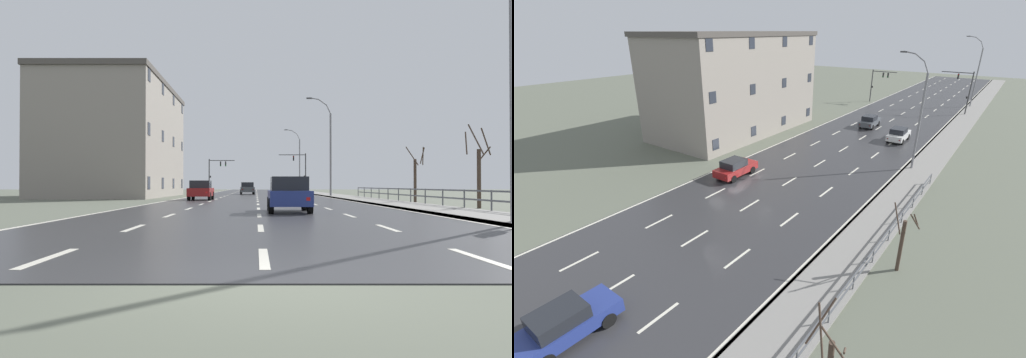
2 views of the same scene
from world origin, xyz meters
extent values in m
cube|color=#5B6051|center=(0.00, 48.00, -0.06)|extent=(160.00, 160.00, 0.12)
cube|color=#303033|center=(0.00, 60.00, 0.01)|extent=(14.00, 120.00, 0.02)
cube|color=beige|center=(-3.50, 18.20, 0.02)|extent=(0.16, 2.20, 0.01)
cube|color=beige|center=(-3.50, 23.60, 0.02)|extent=(0.16, 2.20, 0.01)
cube|color=beige|center=(-3.50, 29.00, 0.02)|extent=(0.16, 2.20, 0.01)
cube|color=beige|center=(-3.50, 34.40, 0.02)|extent=(0.16, 2.20, 0.01)
cube|color=beige|center=(-3.50, 39.80, 0.02)|extent=(0.16, 2.20, 0.01)
cube|color=beige|center=(-3.50, 45.20, 0.02)|extent=(0.16, 2.20, 0.01)
cube|color=beige|center=(-3.50, 50.60, 0.02)|extent=(0.16, 2.20, 0.01)
cube|color=beige|center=(-3.50, 56.00, 0.02)|extent=(0.16, 2.20, 0.01)
cube|color=beige|center=(-3.50, 61.40, 0.02)|extent=(0.16, 2.20, 0.01)
cube|color=beige|center=(-3.50, 66.80, 0.02)|extent=(0.16, 2.20, 0.01)
cube|color=beige|center=(-3.50, 72.20, 0.02)|extent=(0.16, 2.20, 0.01)
cube|color=beige|center=(-3.50, 77.60, 0.02)|extent=(0.16, 2.20, 0.01)
cube|color=beige|center=(-3.50, 83.00, 0.02)|extent=(0.16, 2.20, 0.01)
cube|color=beige|center=(-3.50, 88.40, 0.02)|extent=(0.16, 2.20, 0.01)
cube|color=beige|center=(-3.50, 93.80, 0.02)|extent=(0.16, 2.20, 0.01)
cube|color=beige|center=(-3.50, 99.20, 0.02)|extent=(0.16, 2.20, 0.01)
cube|color=beige|center=(-3.50, 104.60, 0.02)|extent=(0.16, 2.20, 0.01)
cube|color=beige|center=(-3.50, 110.00, 0.02)|extent=(0.16, 2.20, 0.01)
cube|color=beige|center=(-3.50, 115.40, 0.02)|extent=(0.16, 2.20, 0.01)
cube|color=beige|center=(0.00, 18.20, 0.02)|extent=(0.16, 2.20, 0.01)
cube|color=beige|center=(0.00, 23.60, 0.02)|extent=(0.16, 2.20, 0.01)
cube|color=beige|center=(0.00, 29.00, 0.02)|extent=(0.16, 2.20, 0.01)
cube|color=beige|center=(0.00, 34.40, 0.02)|extent=(0.16, 2.20, 0.01)
cube|color=beige|center=(0.00, 39.80, 0.02)|extent=(0.16, 2.20, 0.01)
cube|color=beige|center=(0.00, 45.20, 0.02)|extent=(0.16, 2.20, 0.01)
cube|color=beige|center=(0.00, 50.60, 0.02)|extent=(0.16, 2.20, 0.01)
cube|color=beige|center=(0.00, 56.00, 0.02)|extent=(0.16, 2.20, 0.01)
cube|color=beige|center=(0.00, 61.40, 0.02)|extent=(0.16, 2.20, 0.01)
cube|color=beige|center=(0.00, 66.80, 0.02)|extent=(0.16, 2.20, 0.01)
cube|color=beige|center=(0.00, 72.20, 0.02)|extent=(0.16, 2.20, 0.01)
cube|color=beige|center=(0.00, 77.60, 0.02)|extent=(0.16, 2.20, 0.01)
cube|color=beige|center=(0.00, 83.00, 0.02)|extent=(0.16, 2.20, 0.01)
cube|color=beige|center=(0.00, 88.40, 0.02)|extent=(0.16, 2.20, 0.01)
cube|color=beige|center=(0.00, 93.80, 0.02)|extent=(0.16, 2.20, 0.01)
cube|color=beige|center=(0.00, 99.20, 0.02)|extent=(0.16, 2.20, 0.01)
cube|color=beige|center=(0.00, 104.60, 0.02)|extent=(0.16, 2.20, 0.01)
cube|color=beige|center=(0.00, 110.00, 0.02)|extent=(0.16, 2.20, 0.01)
cube|color=beige|center=(0.00, 115.40, 0.02)|extent=(0.16, 2.20, 0.01)
cube|color=beige|center=(3.50, 18.20, 0.02)|extent=(0.16, 2.20, 0.01)
cube|color=beige|center=(3.50, 23.60, 0.02)|extent=(0.16, 2.20, 0.01)
cube|color=beige|center=(3.50, 29.00, 0.02)|extent=(0.16, 2.20, 0.01)
cube|color=beige|center=(3.50, 34.40, 0.02)|extent=(0.16, 2.20, 0.01)
cube|color=beige|center=(3.50, 39.80, 0.02)|extent=(0.16, 2.20, 0.01)
cube|color=beige|center=(3.50, 45.20, 0.02)|extent=(0.16, 2.20, 0.01)
cube|color=beige|center=(3.50, 50.60, 0.02)|extent=(0.16, 2.20, 0.01)
cube|color=beige|center=(3.50, 56.00, 0.02)|extent=(0.16, 2.20, 0.01)
cube|color=beige|center=(3.50, 61.40, 0.02)|extent=(0.16, 2.20, 0.01)
cube|color=beige|center=(3.50, 66.80, 0.02)|extent=(0.16, 2.20, 0.01)
cube|color=beige|center=(3.50, 72.20, 0.02)|extent=(0.16, 2.20, 0.01)
cube|color=beige|center=(3.50, 77.60, 0.02)|extent=(0.16, 2.20, 0.01)
cube|color=beige|center=(3.50, 83.00, 0.02)|extent=(0.16, 2.20, 0.01)
cube|color=beige|center=(3.50, 88.40, 0.02)|extent=(0.16, 2.20, 0.01)
cube|color=beige|center=(3.50, 93.80, 0.02)|extent=(0.16, 2.20, 0.01)
cube|color=beige|center=(3.50, 99.20, 0.02)|extent=(0.16, 2.20, 0.01)
cube|color=beige|center=(3.50, 104.60, 0.02)|extent=(0.16, 2.20, 0.01)
cube|color=beige|center=(3.50, 110.00, 0.02)|extent=(0.16, 2.20, 0.01)
cube|color=beige|center=(3.50, 115.40, 0.02)|extent=(0.16, 2.20, 0.01)
cube|color=beige|center=(6.85, 60.00, 0.02)|extent=(0.16, 120.00, 0.01)
cube|color=beige|center=(-6.85, 60.00, 0.02)|extent=(0.16, 120.00, 0.01)
cube|color=gray|center=(8.50, 60.00, 0.06)|extent=(3.00, 120.00, 0.12)
cube|color=slate|center=(7.08, 60.00, 0.06)|extent=(0.16, 120.00, 0.12)
cube|color=#515459|center=(9.85, 23.66, 0.95)|extent=(0.06, 34.26, 0.08)
cube|color=#515459|center=(9.85, 23.66, 0.55)|extent=(0.06, 34.26, 0.08)
cylinder|color=#515459|center=(9.85, 22.34, 0.50)|extent=(0.07, 0.07, 1.00)
cylinder|color=#515459|center=(9.85, 24.97, 0.50)|extent=(0.07, 0.07, 1.00)
cylinder|color=#515459|center=(9.85, 27.61, 0.50)|extent=(0.07, 0.07, 1.00)
cylinder|color=#515459|center=(9.85, 30.25, 0.50)|extent=(0.07, 0.07, 1.00)
cylinder|color=#515459|center=(9.85, 32.88, 0.50)|extent=(0.07, 0.07, 1.00)
cylinder|color=#515459|center=(9.85, 35.52, 0.50)|extent=(0.07, 0.07, 1.00)
cylinder|color=#515459|center=(9.85, 38.15, 0.50)|extent=(0.07, 0.07, 1.00)
cylinder|color=#515459|center=(9.85, 40.79, 0.50)|extent=(0.07, 0.07, 1.00)
cylinder|color=slate|center=(7.60, 43.55, 4.31)|extent=(0.20, 0.20, 8.62)
cylinder|color=slate|center=(7.39, 43.55, 9.07)|extent=(0.52, 0.11, 0.95)
cylinder|color=slate|center=(6.77, 43.55, 9.81)|extent=(0.88, 0.11, 0.66)
cylinder|color=slate|center=(5.87, 43.55, 10.18)|extent=(1.00, 0.11, 0.28)
cube|color=#333335|center=(5.38, 43.55, 10.22)|extent=(0.56, 0.24, 0.12)
cylinder|color=slate|center=(7.60, 78.57, 4.63)|extent=(0.20, 0.20, 9.26)
cylinder|color=slate|center=(7.37, 78.57, 9.75)|extent=(0.56, 0.11, 1.03)
cylinder|color=slate|center=(6.70, 78.57, 10.55)|extent=(0.95, 0.11, 0.71)
cylinder|color=slate|center=(5.72, 78.57, 10.96)|extent=(1.08, 0.11, 0.30)
cube|color=#333335|center=(5.19, 78.57, 11.00)|extent=(0.56, 0.24, 0.12)
cylinder|color=#38383A|center=(7.90, 71.33, 3.18)|extent=(0.18, 0.18, 6.36)
cylinder|color=#38383A|center=(5.73, 71.33, 6.11)|extent=(4.34, 0.12, 0.12)
cube|color=black|center=(5.95, 71.33, 5.56)|extent=(0.20, 0.28, 0.80)
sphere|color=red|center=(5.95, 71.18, 5.82)|extent=(0.14, 0.14, 0.14)
sphere|color=#2D2D2D|center=(5.95, 71.18, 5.56)|extent=(0.14, 0.14, 0.14)
sphere|color=#2D2D2D|center=(5.95, 71.18, 5.30)|extent=(0.14, 0.14, 0.14)
cube|color=black|center=(7.68, 71.28, 2.60)|extent=(0.18, 0.12, 0.32)
cylinder|color=#38383A|center=(-7.90, 73.30, 2.77)|extent=(0.18, 0.18, 5.55)
cylinder|color=#38383A|center=(-5.80, 73.30, 5.30)|extent=(4.21, 0.12, 0.12)
cube|color=black|center=(-6.01, 73.30, 4.75)|extent=(0.20, 0.28, 0.80)
sphere|color=#2D2D2D|center=(-6.01, 73.15, 5.01)|extent=(0.14, 0.14, 0.14)
sphere|color=#2D2D2D|center=(-6.01, 73.15, 4.75)|extent=(0.14, 0.14, 0.14)
sphere|color=green|center=(-6.01, 73.15, 4.49)|extent=(0.14, 0.14, 0.14)
cube|color=black|center=(-5.17, 73.30, 4.75)|extent=(0.20, 0.28, 0.80)
sphere|color=#2D2D2D|center=(-5.17, 73.15, 5.01)|extent=(0.14, 0.14, 0.14)
sphere|color=#2D2D2D|center=(-5.17, 73.15, 4.75)|extent=(0.14, 0.14, 0.14)
sphere|color=green|center=(-5.17, 73.15, 4.49)|extent=(0.14, 0.14, 0.14)
cube|color=black|center=(-7.68, 73.25, 2.60)|extent=(0.18, 0.12, 0.32)
cube|color=silver|center=(3.81, 51.83, 0.65)|extent=(1.86, 4.14, 0.64)
cube|color=black|center=(3.81, 51.58, 1.27)|extent=(1.61, 2.04, 0.60)
cube|color=slate|center=(3.79, 52.53, 1.25)|extent=(1.41, 0.11, 0.51)
cylinder|color=black|center=(4.59, 53.12, 0.33)|extent=(0.24, 0.67, 0.66)
cylinder|color=black|center=(2.97, 53.08, 0.33)|extent=(0.24, 0.67, 0.66)
cylinder|color=black|center=(4.65, 50.58, 0.33)|extent=(0.24, 0.67, 0.66)
cylinder|color=black|center=(3.03, 50.54, 0.33)|extent=(0.24, 0.67, 0.66)
cube|color=red|center=(3.20, 49.78, 0.65)|extent=(0.16, 0.04, 0.14)
cube|color=red|center=(4.52, 49.81, 0.65)|extent=(0.16, 0.04, 0.14)
cube|color=#474C51|center=(-1.26, 55.94, 0.65)|extent=(1.95, 4.18, 0.64)
cube|color=black|center=(-1.25, 55.69, 1.27)|extent=(1.65, 2.07, 0.60)
cube|color=slate|center=(-1.29, 56.64, 1.25)|extent=(1.41, 0.14, 0.51)
cylinder|color=black|center=(-0.51, 57.25, 0.33)|extent=(0.25, 0.67, 0.66)
cylinder|color=black|center=(-2.13, 57.17, 0.33)|extent=(0.25, 0.67, 0.66)
cylinder|color=black|center=(-0.39, 54.71, 0.33)|extent=(0.25, 0.67, 0.66)
cylinder|color=black|center=(-2.01, 54.63, 0.33)|extent=(0.25, 0.67, 0.66)
cube|color=red|center=(-1.82, 53.88, 0.65)|extent=(0.16, 0.05, 0.14)
cube|color=red|center=(-0.50, 53.94, 0.65)|extent=(0.16, 0.05, 0.14)
cube|color=navy|center=(1.32, 15.37, 0.65)|extent=(1.78, 4.11, 0.64)
cube|color=black|center=(1.32, 15.12, 1.27)|extent=(1.57, 2.01, 0.60)
cube|color=slate|center=(1.32, 16.07, 1.25)|extent=(1.40, 0.09, 0.51)
cylinder|color=black|center=(2.13, 16.64, 0.33)|extent=(0.22, 0.66, 0.66)
cylinder|color=black|center=(0.51, 16.65, 0.33)|extent=(0.22, 0.66, 0.66)
cylinder|color=black|center=(0.50, 14.11, 0.33)|extent=(0.22, 0.66, 0.66)
cube|color=maroon|center=(-4.56, 32.71, 0.65)|extent=(1.77, 4.10, 0.64)
cube|color=black|center=(-4.56, 32.46, 1.27)|extent=(1.56, 2.00, 0.60)
cube|color=slate|center=(-4.56, 33.41, 1.25)|extent=(1.40, 0.08, 0.51)
cylinder|color=black|center=(-3.75, 33.98, 0.33)|extent=(0.22, 0.66, 0.66)
cylinder|color=black|center=(-5.37, 33.98, 0.33)|extent=(0.22, 0.66, 0.66)
cylinder|color=black|center=(-3.75, 31.44, 0.33)|extent=(0.22, 0.66, 0.66)
cylinder|color=black|center=(-5.37, 31.44, 0.33)|extent=(0.22, 0.66, 0.66)
cube|color=red|center=(-5.22, 30.68, 0.65)|extent=(0.16, 0.04, 0.14)
cube|color=red|center=(-3.90, 30.68, 0.65)|extent=(0.16, 0.04, 0.14)
cube|color=gray|center=(-14.60, 44.29, 5.64)|extent=(10.51, 20.69, 11.28)
cube|color=#4C4742|center=(-14.60, 44.29, 11.53)|extent=(10.72, 21.11, 0.50)
cube|color=#282D38|center=(-9.32, 35.14, 1.40)|extent=(0.04, 0.90, 1.10)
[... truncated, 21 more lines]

